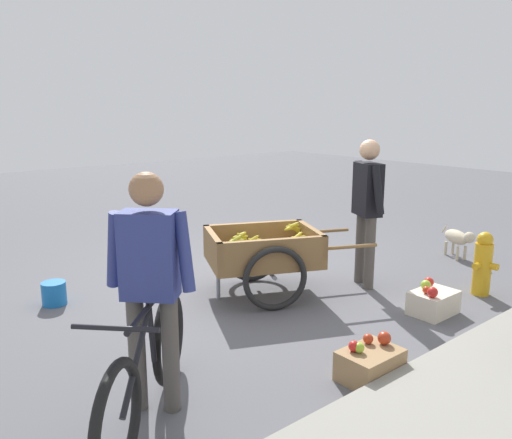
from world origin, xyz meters
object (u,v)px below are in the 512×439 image
(cyclist_person, at_px, (150,273))
(plastic_bucket, at_px, (54,293))
(fruit_cart, at_px, (264,254))
(dog, at_px, (458,238))
(fire_hydrant, at_px, (483,264))
(mixed_fruit_crate, at_px, (370,363))
(vendor_person, at_px, (367,200))
(apple_crate, at_px, (433,301))
(bicycle, at_px, (147,370))

(cyclist_person, relative_size, plastic_bucket, 6.58)
(fruit_cart, relative_size, dog, 2.96)
(cyclist_person, bearing_deg, fire_hydrant, 175.24)
(fire_hydrant, relative_size, plastic_bucket, 2.84)
(fruit_cart, xyz_separation_m, mixed_fruit_crate, (0.52, 1.79, -0.31))
(vendor_person, bearing_deg, plastic_bucket, -29.48)
(plastic_bucket, relative_size, apple_crate, 0.54)
(bicycle, relative_size, fire_hydrant, 1.83)
(fruit_cart, distance_m, plastic_bucket, 2.12)
(fire_hydrant, distance_m, mixed_fruit_crate, 2.30)
(fruit_cart, relative_size, plastic_bucket, 7.70)
(fire_hydrant, xyz_separation_m, apple_crate, (0.85, -0.03, -0.21))
(fruit_cart, distance_m, bicycle, 2.36)
(bicycle, bearing_deg, fire_hydrant, 177.00)
(vendor_person, distance_m, plastic_bucket, 3.34)
(vendor_person, distance_m, cyclist_person, 3.00)
(vendor_person, distance_m, bicycle, 3.18)
(cyclist_person, bearing_deg, apple_crate, 174.47)
(vendor_person, bearing_deg, cyclist_person, 12.69)
(apple_crate, distance_m, mixed_fruit_crate, 1.47)
(fruit_cart, bearing_deg, dog, 168.12)
(fruit_cart, height_order, apple_crate, fruit_cart)
(cyclist_person, bearing_deg, plastic_bucket, -92.83)
(apple_crate, height_order, mixed_fruit_crate, same)
(apple_crate, bearing_deg, vendor_person, -98.08)
(dog, relative_size, apple_crate, 1.39)
(cyclist_person, relative_size, dog, 2.53)
(dog, height_order, plastic_bucket, dog)
(fruit_cart, distance_m, dog, 2.85)
(dog, bearing_deg, vendor_person, -3.46)
(bicycle, xyz_separation_m, mixed_fruit_crate, (-1.48, 0.54, -0.23))
(apple_crate, bearing_deg, bicycle, -3.24)
(fruit_cart, xyz_separation_m, dog, (-2.78, 0.59, -0.17))
(mixed_fruit_crate, bearing_deg, vendor_person, -139.85)
(dog, bearing_deg, bicycle, 7.85)
(fire_hydrant, height_order, plastic_bucket, fire_hydrant)
(cyclist_person, distance_m, apple_crate, 2.92)
(bicycle, xyz_separation_m, cyclist_person, (-0.11, -0.11, 0.57))
(bicycle, height_order, mixed_fruit_crate, bicycle)
(vendor_person, distance_m, dog, 1.88)
(apple_crate, bearing_deg, fruit_cart, -57.39)
(plastic_bucket, bearing_deg, apple_crate, 136.78)
(fruit_cart, xyz_separation_m, cyclist_person, (1.89, 1.14, 0.49))
(cyclist_person, height_order, apple_crate, cyclist_person)
(bicycle, height_order, plastic_bucket, bicycle)
(fruit_cart, relative_size, fire_hydrant, 2.71)
(fruit_cart, xyz_separation_m, plastic_bucket, (1.78, -1.11, -0.32))
(fire_hydrant, bearing_deg, mixed_fruit_crate, 8.71)
(dog, bearing_deg, apple_crate, 23.64)
(bicycle, relative_size, mixed_fruit_crate, 2.78)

